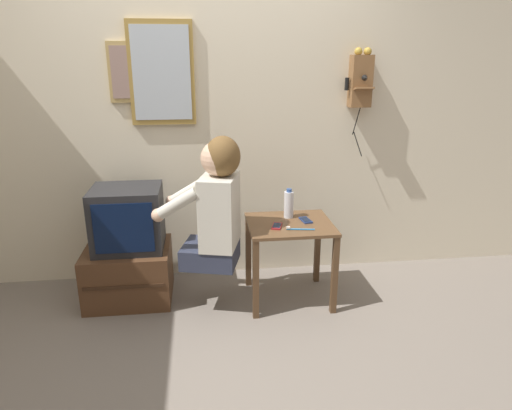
% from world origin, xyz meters
% --- Properties ---
extents(ground_plane, '(14.00, 14.00, 0.00)m').
position_xyz_m(ground_plane, '(0.00, 0.00, 0.00)').
color(ground_plane, slate).
extents(wall_back, '(6.80, 0.05, 2.55)m').
position_xyz_m(wall_back, '(0.00, 1.11, 1.27)').
color(wall_back, beige).
rests_on(wall_back, ground_plane).
extents(side_table, '(0.59, 0.52, 0.59)m').
position_xyz_m(side_table, '(0.54, 0.58, 0.47)').
color(side_table, brown).
rests_on(side_table, ground_plane).
extents(person, '(0.61, 0.47, 0.88)m').
position_xyz_m(person, '(0.03, 0.51, 0.77)').
color(person, '#2D3347').
rests_on(person, ground_plane).
extents(tv_stand, '(0.60, 0.51, 0.39)m').
position_xyz_m(tv_stand, '(-0.60, 0.73, 0.20)').
color(tv_stand, '#51331E').
rests_on(tv_stand, ground_plane).
extents(television, '(0.47, 0.41, 0.44)m').
position_xyz_m(television, '(-0.58, 0.74, 0.61)').
color(television, '#232326').
rests_on(television, tv_stand).
extents(wall_phone_antique, '(0.20, 0.19, 0.80)m').
position_xyz_m(wall_phone_antique, '(1.14, 1.02, 1.52)').
color(wall_phone_antique, brown).
extents(framed_picture, '(0.31, 0.03, 0.41)m').
position_xyz_m(framed_picture, '(-0.52, 1.07, 1.58)').
color(framed_picture, tan).
extents(wall_mirror, '(0.46, 0.03, 0.72)m').
position_xyz_m(wall_mirror, '(-0.31, 1.06, 1.58)').
color(wall_mirror, olive).
extents(cell_phone_held, '(0.09, 0.14, 0.01)m').
position_xyz_m(cell_phone_held, '(0.44, 0.52, 0.59)').
color(cell_phone_held, maroon).
rests_on(cell_phone_held, side_table).
extents(cell_phone_spare, '(0.08, 0.13, 0.01)m').
position_xyz_m(cell_phone_spare, '(0.66, 0.61, 0.59)').
color(cell_phone_spare, navy).
rests_on(cell_phone_spare, side_table).
extents(water_bottle, '(0.07, 0.07, 0.21)m').
position_xyz_m(water_bottle, '(0.55, 0.70, 0.69)').
color(water_bottle, silver).
rests_on(water_bottle, side_table).
extents(toothbrush, '(0.19, 0.04, 0.02)m').
position_xyz_m(toothbrush, '(0.57, 0.44, 0.59)').
color(toothbrush, '#338CD8').
rests_on(toothbrush, side_table).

